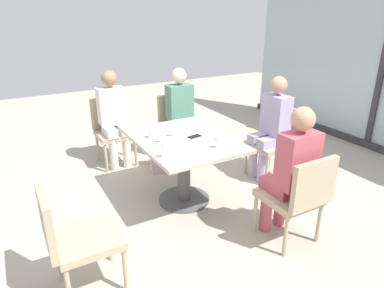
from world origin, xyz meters
name	(u,v)px	position (x,y,z in m)	size (l,w,h in m)	color
ground_plane	(184,200)	(0.00, 0.00, 0.00)	(12.00, 12.00, 0.00)	#A89E8E
window_wall_backdrop	(384,67)	(0.00, 3.20, 1.21)	(5.08, 0.10, 2.70)	#A1B7BC
dining_table_main	(184,155)	(0.00, 0.00, 0.55)	(1.23, 0.93, 0.73)	#BCB29E
chair_far_left	(178,123)	(-1.13, 0.51, 0.50)	(0.50, 0.46, 0.87)	tan
chair_far_right	(298,194)	(1.13, 0.51, 0.50)	(0.50, 0.46, 0.87)	tan
chair_near_window	(277,138)	(0.00, 1.30, 0.50)	(0.46, 0.51, 0.87)	tan
chair_side_end	(112,127)	(-1.40, -0.34, 0.50)	(0.50, 0.46, 0.87)	tan
chair_front_right	(72,234)	(0.76, -1.30, 0.50)	(0.46, 0.50, 0.87)	tan
person_far_left	(182,111)	(-1.02, 0.51, 0.70)	(0.39, 0.34, 1.26)	#4C7F6B
person_far_right	(291,168)	(1.02, 0.51, 0.70)	(0.39, 0.34, 1.26)	#B24C56
person_near_window	(271,124)	(0.00, 1.19, 0.70)	(0.34, 0.39, 1.26)	#9E93B7
person_side_end	(113,114)	(-1.29, -0.34, 0.70)	(0.39, 0.34, 1.26)	silver
wine_glass_0	(219,135)	(0.40, 0.17, 0.86)	(0.07, 0.07, 0.18)	silver
wine_glass_1	(165,144)	(0.35, -0.37, 0.86)	(0.07, 0.07, 0.18)	silver
wine_glass_2	(161,130)	(0.00, -0.25, 0.86)	(0.07, 0.07, 0.18)	silver
wine_glass_3	(174,125)	(-0.10, -0.05, 0.86)	(0.07, 0.07, 0.18)	silver
wine_glass_4	(224,128)	(0.25, 0.32, 0.86)	(0.07, 0.07, 0.18)	silver
coffee_cup	(152,134)	(-0.17, -0.28, 0.78)	(0.08, 0.08, 0.09)	white
cell_phone_on_table	(195,136)	(0.01, 0.13, 0.73)	(0.07, 0.14, 0.01)	black
handbag_0	(157,159)	(-0.88, 0.06, 0.14)	(0.30, 0.16, 0.28)	beige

